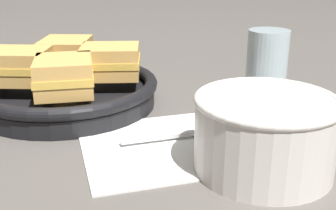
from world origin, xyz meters
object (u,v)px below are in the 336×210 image
(sandwich_near_left, at_px, (110,61))
(sandwich_far_right, at_px, (64,76))
(sandwich_near_right, at_px, (66,53))
(spoon, at_px, (203,131))
(drinking_glass, at_px, (267,67))
(sandwich_far_left, at_px, (18,66))
(skillet, at_px, (66,92))
(soup_bowl, at_px, (265,129))

(sandwich_near_left, distance_m, sandwich_far_right, 0.09)
(sandwich_near_right, bearing_deg, spoon, -56.01)
(spoon, height_order, drinking_glass, drinking_glass)
(spoon, height_order, sandwich_near_right, sandwich_near_right)
(sandwich_near_left, relative_size, sandwich_far_left, 0.96)
(spoon, distance_m, drinking_glass, 0.17)
(skillet, xyz_separation_m, drinking_glass, (0.29, -0.06, 0.03))
(sandwich_near_right, relative_size, drinking_glass, 0.94)
(sandwich_far_left, bearing_deg, sandwich_far_right, -48.10)
(sandwich_far_left, distance_m, sandwich_far_right, 0.09)
(skillet, distance_m, sandwich_far_left, 0.08)
(sandwich_far_right, height_order, drinking_glass, drinking_glass)
(drinking_glass, bearing_deg, soup_bowl, -117.55)
(sandwich_near_left, bearing_deg, sandwich_far_right, -138.10)
(drinking_glass, bearing_deg, sandwich_near_right, 156.26)
(skillet, xyz_separation_m, sandwich_far_left, (-0.06, 0.00, 0.04))
(sandwich_far_left, bearing_deg, soup_bowl, -45.18)
(soup_bowl, relative_size, skillet, 0.43)
(sandwich_near_left, relative_size, sandwich_far_right, 1.11)
(soup_bowl, relative_size, drinking_glass, 1.34)
(drinking_glass, bearing_deg, sandwich_far_left, 169.70)
(sandwich_far_left, bearing_deg, spoon, -36.72)
(soup_bowl, distance_m, sandwich_far_left, 0.36)
(drinking_glass, bearing_deg, skillet, 167.98)
(spoon, height_order, sandwich_near_left, sandwich_near_left)
(sandwich_near_right, bearing_deg, sandwich_far_right, -93.10)
(spoon, distance_m, sandwich_far_right, 0.20)
(sandwich_near_right, distance_m, sandwich_far_right, 0.13)
(soup_bowl, relative_size, sandwich_far_right, 1.63)
(spoon, height_order, skillet, skillet)
(spoon, xyz_separation_m, skillet, (-0.16, 0.16, 0.01))
(skillet, relative_size, sandwich_near_right, 3.32)
(spoon, height_order, sandwich_far_right, sandwich_far_right)
(soup_bowl, xyz_separation_m, sandwich_near_left, (-0.13, 0.25, 0.02))
(sandwich_near_left, bearing_deg, drinking_glass, -14.33)
(soup_bowl, height_order, drinking_glass, drinking_glass)
(sandwich_far_left, distance_m, drinking_glass, 0.36)
(sandwich_far_right, bearing_deg, skillet, 88.50)
(soup_bowl, xyz_separation_m, spoon, (-0.03, 0.09, -0.04))
(soup_bowl, bearing_deg, drinking_glass, 62.45)
(sandwich_near_right, height_order, sandwich_far_right, same)
(sandwich_near_left, relative_size, drinking_glass, 0.91)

